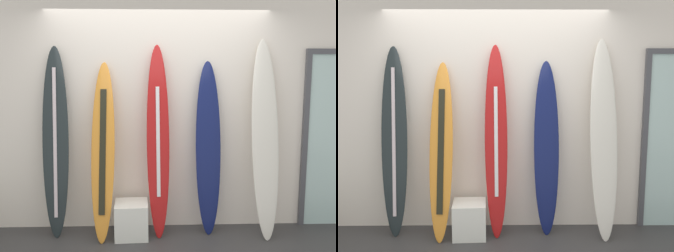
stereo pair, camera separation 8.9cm
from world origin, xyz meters
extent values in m
cube|color=white|center=(0.00, 1.30, 1.40)|extent=(7.20, 0.20, 2.80)
ellipsoid|color=#202729|center=(-1.12, 1.01, 1.05)|extent=(0.30, 0.31, 2.10)
cube|color=beige|center=(-1.12, 0.98, 1.05)|extent=(0.04, 0.21, 1.62)
cone|color=black|center=(-1.12, 0.94, 0.19)|extent=(0.07, 0.08, 0.11)
ellipsoid|color=orange|center=(-0.60, 0.94, 0.96)|extent=(0.27, 0.48, 1.93)
cube|color=black|center=(-0.60, 0.91, 0.97)|extent=(0.08, 0.30, 1.32)
cone|color=black|center=(-0.60, 0.80, 0.17)|extent=(0.07, 0.09, 0.11)
ellipsoid|color=#B41718|center=(0.00, 0.98, 1.06)|extent=(0.27, 0.37, 2.12)
cube|color=silver|center=(0.00, 0.95, 1.06)|extent=(0.05, 0.18, 1.19)
cone|color=black|center=(0.00, 0.90, 0.19)|extent=(0.07, 0.08, 0.11)
ellipsoid|color=#111A4E|center=(0.56, 1.02, 0.97)|extent=(0.29, 0.29, 1.94)
ellipsoid|color=silver|center=(1.18, 0.95, 1.09)|extent=(0.31, 0.48, 2.18)
cone|color=black|center=(1.18, 0.81, 0.19)|extent=(0.07, 0.09, 0.11)
cube|color=white|center=(-0.30, 0.91, 0.19)|extent=(0.38, 0.38, 0.39)
cube|color=#47474C|center=(1.71, 1.18, 1.01)|extent=(0.06, 0.06, 2.02)
camera|label=1|loc=(-0.03, -2.99, 1.81)|focal=39.36mm
camera|label=2|loc=(0.06, -2.99, 1.81)|focal=39.36mm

